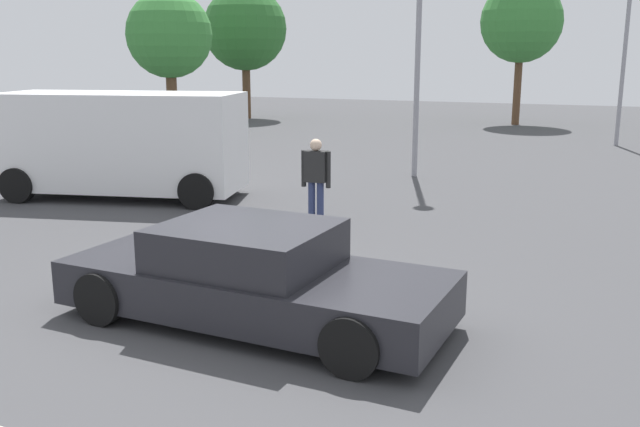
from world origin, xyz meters
TOP-DOWN VIEW (x-y plane):
  - ground_plane at (0.00, 0.00)m, footprint 80.00×80.00m
  - sedan_foreground at (0.16, -0.09)m, footprint 4.69×2.12m
  - van_white at (-5.98, 5.39)m, footprint 5.53×3.16m
  - pedestrian at (-1.05, 4.66)m, footprint 0.57×0.26m
  - light_post_mid at (4.14, 19.35)m, footprint 0.44×0.44m
  - tree_back_left at (-12.66, 17.09)m, footprint 3.43×3.43m
  - tree_back_center at (-0.10, 25.70)m, footprint 3.58×3.58m
  - tree_back_right at (-12.90, 23.85)m, footprint 4.04×4.04m

SIDE VIEW (x-z plane):
  - ground_plane at x=0.00m, z-range 0.00..0.00m
  - sedan_foreground at x=0.16m, z-range -0.04..1.14m
  - pedestrian at x=-1.05m, z-range 0.15..1.76m
  - van_white at x=-5.98m, z-range 0.09..2.39m
  - tree_back_left at x=-12.66m, z-range 1.06..6.65m
  - tree_back_right at x=-12.90m, z-range 1.15..7.52m
  - tree_back_center at x=-0.10m, z-range 1.34..7.66m
  - light_post_mid at x=4.14m, z-range 1.21..8.49m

